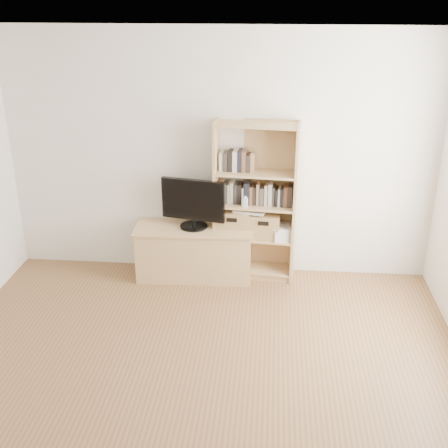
# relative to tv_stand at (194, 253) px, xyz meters

# --- Properties ---
(floor) EXTENTS (4.50, 5.00, 0.01)m
(floor) POSITION_rel_tv_stand_xyz_m (0.25, -2.27, -0.28)
(floor) COLOR brown
(floor) RESTS_ON ground
(back_wall) EXTENTS (4.50, 0.02, 2.60)m
(back_wall) POSITION_rel_tv_stand_xyz_m (0.25, 0.23, 1.02)
(back_wall) COLOR silver
(back_wall) RESTS_ON floor
(ceiling) EXTENTS (4.50, 5.00, 0.01)m
(ceiling) POSITION_rel_tv_stand_xyz_m (0.25, -2.27, 2.32)
(ceiling) COLOR white
(ceiling) RESTS_ON back_wall
(tv_stand) EXTENTS (1.23, 0.50, 0.56)m
(tv_stand) POSITION_rel_tv_stand_xyz_m (0.00, 0.00, 0.00)
(tv_stand) COLOR tan
(tv_stand) RESTS_ON floor
(bookshelf) EXTENTS (0.88, 0.37, 1.71)m
(bookshelf) POSITION_rel_tv_stand_xyz_m (0.64, 0.08, 0.57)
(bookshelf) COLOR tan
(bookshelf) RESTS_ON floor
(television) EXTENTS (0.68, 0.18, 0.53)m
(television) POSITION_rel_tv_stand_xyz_m (0.00, 0.00, 0.57)
(television) COLOR black
(television) RESTS_ON tv_stand
(books_row_mid) EXTENTS (0.76, 0.24, 0.20)m
(books_row_mid) POSITION_rel_tv_stand_xyz_m (0.64, 0.09, 0.66)
(books_row_mid) COLOR #9A7554
(books_row_mid) RESTS_ON bookshelf
(books_row_upper) EXTENTS (0.38, 0.16, 0.19)m
(books_row_upper) POSITION_rel_tv_stand_xyz_m (0.46, 0.11, 1.00)
(books_row_upper) COLOR #9A7554
(books_row_upper) RESTS_ON bookshelf
(baby_monitor) EXTENTS (0.06, 0.04, 0.10)m
(baby_monitor) POSITION_rel_tv_stand_xyz_m (0.54, -0.01, 0.60)
(baby_monitor) COLOR white
(baby_monitor) RESTS_ON bookshelf
(basket_left) EXTENTS (0.36, 0.31, 0.28)m
(basket_left) POSITION_rel_tv_stand_xyz_m (0.42, 0.09, 0.34)
(basket_left) COLOR #966E44
(basket_left) RESTS_ON bookshelf
(basket_right) EXTENTS (0.34, 0.29, 0.27)m
(basket_right) POSITION_rel_tv_stand_xyz_m (0.75, 0.06, 0.33)
(basket_right) COLOR #966E44
(basket_right) RESTS_ON bookshelf
(laptop) EXTENTS (0.37, 0.29, 0.03)m
(laptop) POSITION_rel_tv_stand_xyz_m (0.59, 0.07, 0.49)
(laptop) COLOR white
(laptop) RESTS_ON basket_left
(magazine_stack) EXTENTS (0.21, 0.28, 0.12)m
(magazine_stack) POSITION_rel_tv_stand_xyz_m (0.93, 0.05, 0.26)
(magazine_stack) COLOR beige
(magazine_stack) RESTS_ON bookshelf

